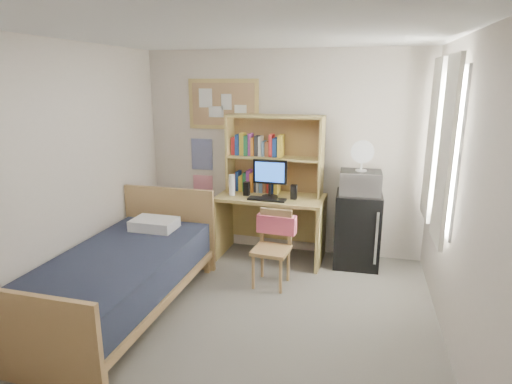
% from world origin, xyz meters
% --- Properties ---
extents(floor, '(3.60, 4.20, 0.02)m').
position_xyz_m(floor, '(0.00, 0.00, -0.01)').
color(floor, gray).
rests_on(floor, ground).
extents(ceiling, '(3.60, 4.20, 0.02)m').
position_xyz_m(ceiling, '(0.00, 0.00, 2.60)').
color(ceiling, white).
rests_on(ceiling, wall_back).
extents(wall_back, '(3.60, 0.04, 2.60)m').
position_xyz_m(wall_back, '(0.00, 2.10, 1.30)').
color(wall_back, silver).
rests_on(wall_back, floor).
extents(wall_front, '(3.60, 0.04, 2.60)m').
position_xyz_m(wall_front, '(0.00, -2.10, 1.30)').
color(wall_front, silver).
rests_on(wall_front, floor).
extents(wall_left, '(0.04, 4.20, 2.60)m').
position_xyz_m(wall_left, '(-1.80, 0.00, 1.30)').
color(wall_left, silver).
rests_on(wall_left, floor).
extents(wall_right, '(0.04, 4.20, 2.60)m').
position_xyz_m(wall_right, '(1.80, 0.00, 1.30)').
color(wall_right, silver).
rests_on(wall_right, floor).
extents(window_unit, '(0.10, 1.40, 1.70)m').
position_xyz_m(window_unit, '(1.75, 1.20, 1.60)').
color(window_unit, white).
rests_on(window_unit, wall_right).
extents(curtain_left, '(0.04, 0.55, 1.70)m').
position_xyz_m(curtain_left, '(1.72, 0.80, 1.60)').
color(curtain_left, white).
rests_on(curtain_left, wall_right).
extents(curtain_right, '(0.04, 0.55, 1.70)m').
position_xyz_m(curtain_right, '(1.72, 1.60, 1.60)').
color(curtain_right, white).
rests_on(curtain_right, wall_right).
extents(bulletin_board, '(0.94, 0.03, 0.64)m').
position_xyz_m(bulletin_board, '(-0.78, 2.08, 1.92)').
color(bulletin_board, tan).
rests_on(bulletin_board, wall_back).
extents(poster_wave, '(0.30, 0.01, 0.42)m').
position_xyz_m(poster_wave, '(-1.10, 2.09, 1.25)').
color(poster_wave, navy).
rests_on(poster_wave, wall_back).
extents(poster_japan, '(0.28, 0.01, 0.36)m').
position_xyz_m(poster_japan, '(-1.10, 2.09, 0.78)').
color(poster_japan, '#DC264C').
rests_on(poster_japan, wall_back).
extents(desk, '(1.35, 0.72, 0.82)m').
position_xyz_m(desk, '(-0.07, 1.75, 0.41)').
color(desk, tan).
rests_on(desk, floor).
extents(desk_chair, '(0.46, 0.46, 0.84)m').
position_xyz_m(desk_chair, '(0.09, 1.01, 0.42)').
color(desk_chair, tan).
rests_on(desk_chair, floor).
extents(mini_fridge, '(0.55, 0.55, 0.91)m').
position_xyz_m(mini_fridge, '(1.00, 1.81, 0.46)').
color(mini_fridge, black).
rests_on(mini_fridge, floor).
extents(bed, '(1.14, 2.22, 0.60)m').
position_xyz_m(bed, '(-1.23, 0.10, 0.30)').
color(bed, '#1B2032').
rests_on(bed, floor).
extents(hutch, '(1.22, 0.37, 0.99)m').
position_xyz_m(hutch, '(-0.06, 1.90, 1.32)').
color(hutch, tan).
rests_on(hutch, desk).
extents(monitor, '(0.42, 0.05, 0.45)m').
position_xyz_m(monitor, '(-0.07, 1.69, 1.05)').
color(monitor, black).
rests_on(monitor, desk).
extents(keyboard, '(0.46, 0.17, 0.02)m').
position_xyz_m(keyboard, '(-0.08, 1.55, 0.84)').
color(keyboard, black).
rests_on(keyboard, desk).
extents(speaker_left, '(0.07, 0.07, 0.17)m').
position_xyz_m(speaker_left, '(-0.37, 1.71, 0.91)').
color(speaker_left, black).
rests_on(speaker_left, desk).
extents(speaker_right, '(0.08, 0.08, 0.18)m').
position_xyz_m(speaker_right, '(0.23, 1.68, 0.91)').
color(speaker_right, black).
rests_on(speaker_right, desk).
extents(water_bottle, '(0.08, 0.08, 0.26)m').
position_xyz_m(water_bottle, '(-0.55, 1.67, 0.95)').
color(water_bottle, white).
rests_on(water_bottle, desk).
extents(hoodie, '(0.45, 0.18, 0.21)m').
position_xyz_m(hoodie, '(0.11, 1.21, 0.65)').
color(hoodie, '#EA5972').
rests_on(hoodie, desk_chair).
extents(microwave, '(0.48, 0.37, 0.28)m').
position_xyz_m(microwave, '(1.00, 1.79, 1.05)').
color(microwave, '#B9B9BE').
rests_on(microwave, mini_fridge).
extents(desk_fan, '(0.27, 0.27, 0.33)m').
position_xyz_m(desk_fan, '(1.00, 1.79, 1.35)').
color(desk_fan, white).
rests_on(desk_fan, microwave).
extents(pillow, '(0.49, 0.35, 0.12)m').
position_xyz_m(pillow, '(-1.21, 0.85, 0.66)').
color(pillow, white).
rests_on(pillow, bed).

